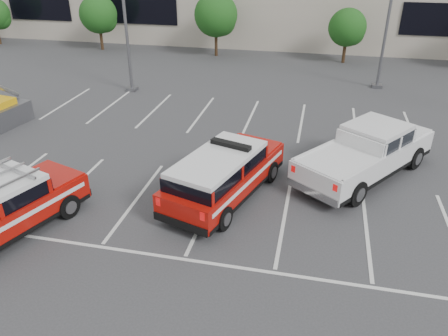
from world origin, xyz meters
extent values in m
plane|color=#363639|center=(0.00, 0.00, 0.00)|extent=(120.00, 120.00, 0.00)
cube|color=silver|center=(0.00, 4.50, 0.01)|extent=(23.00, 15.00, 0.01)
sphere|color=#154A13|center=(-24.60, 22.20, 2.18)|extent=(1.85, 1.85, 1.85)
cylinder|color=#3F2B19|center=(-15.00, 22.00, 0.84)|extent=(0.24, 0.24, 1.67)
sphere|color=#154A13|center=(-15.00, 22.00, 2.88)|extent=(3.07, 3.07, 3.07)
sphere|color=#154A13|center=(-14.60, 22.20, 2.42)|extent=(2.05, 2.05, 2.05)
cylinder|color=#3F2B19|center=(-5.00, 22.00, 0.92)|extent=(0.24, 0.24, 1.84)
sphere|color=#154A13|center=(-5.00, 22.00, 3.16)|extent=(3.37, 3.37, 3.37)
sphere|color=#154A13|center=(-4.60, 22.20, 2.65)|extent=(2.24, 2.24, 2.24)
cylinder|color=#3F2B19|center=(5.00, 22.00, 0.76)|extent=(0.24, 0.24, 1.51)
sphere|color=#154A13|center=(5.00, 22.00, 2.60)|extent=(2.77, 2.77, 2.77)
sphere|color=#154A13|center=(5.40, 22.20, 2.18)|extent=(1.85, 1.85, 1.85)
cube|color=#59595E|center=(-8.00, 12.00, 0.10)|extent=(0.60, 0.60, 0.20)
cylinder|color=#59595E|center=(-8.00, 12.00, 5.00)|extent=(0.18, 0.18, 10.00)
cube|color=#59595E|center=(7.00, 16.00, 0.10)|extent=(0.60, 0.60, 0.20)
cylinder|color=#59595E|center=(7.00, 16.00, 5.00)|extent=(0.18, 0.18, 10.00)
cube|color=#A10E07|center=(0.42, 0.97, 0.79)|extent=(3.71, 6.10, 0.88)
cube|color=black|center=(0.26, 0.47, 1.46)|extent=(3.05, 4.46, 0.46)
cube|color=silver|center=(0.26, 0.47, 1.78)|extent=(2.98, 4.37, 0.17)
cube|color=black|center=(0.53, 1.33, 1.94)|extent=(1.56, 0.74, 0.16)
cube|color=silver|center=(5.46, 3.72, 0.86)|extent=(5.69, 6.68, 0.95)
cube|color=black|center=(5.80, 4.20, 1.59)|extent=(3.06, 3.11, 0.50)
cube|color=silver|center=(5.80, 4.20, 1.93)|extent=(2.99, 3.05, 0.18)
cube|color=#A10E07|center=(-5.97, -2.84, 0.80)|extent=(3.70, 5.73, 0.88)
camera|label=1|loc=(3.39, -12.54, 8.49)|focal=35.00mm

